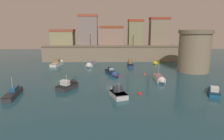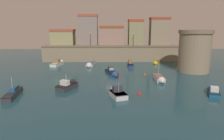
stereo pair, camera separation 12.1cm
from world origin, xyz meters
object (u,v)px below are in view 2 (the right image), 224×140
(moored_boat_1, at_px, (90,65))
(moored_boat_7, at_px, (117,93))
(moored_boat_3, at_px, (15,92))
(quay_lamp_0, at_px, (90,37))
(mooring_buoy_1, at_px, (139,94))
(moored_boat_2, at_px, (113,73))
(fortress_tower, at_px, (195,51))
(quay_lamp_1, at_px, (134,37))
(moored_boat_5, at_px, (58,63))
(moored_boat_8, at_px, (156,63))
(moored_boat_4, at_px, (130,64))
(mooring_buoy_0, at_px, (119,77))
(moored_boat_0, at_px, (160,79))
(moored_boat_9, at_px, (213,90))
(mooring_buoy_2, at_px, (145,75))
(moored_boat_6, at_px, (69,85))

(moored_boat_1, xyz_separation_m, moored_boat_7, (6.13, -24.11, 0.18))
(moored_boat_3, bearing_deg, moored_boat_7, -99.44)
(moored_boat_1, relative_size, moored_boat_3, 1.00)
(quay_lamp_0, xyz_separation_m, moored_boat_7, (6.57, -31.99, -6.61))
(mooring_buoy_1, bearing_deg, moored_boat_2, 106.43)
(fortress_tower, height_order, quay_lamp_1, fortress_tower)
(moored_boat_7, relative_size, mooring_buoy_1, 7.01)
(moored_boat_5, height_order, moored_boat_8, moored_boat_5)
(fortress_tower, height_order, mooring_buoy_1, fortress_tower)
(moored_boat_4, distance_m, mooring_buoy_0, 12.55)
(quay_lamp_0, height_order, moored_boat_0, quay_lamp_0)
(quay_lamp_1, bearing_deg, moored_boat_1, -147.39)
(moored_boat_0, bearing_deg, quay_lamp_1, -173.93)
(moored_boat_5, bearing_deg, moored_boat_9, -118.24)
(moored_boat_3, xyz_separation_m, mooring_buoy_2, (22.29, 13.11, -0.46))
(mooring_buoy_1, height_order, mooring_buoy_2, mooring_buoy_1)
(quay_lamp_1, distance_m, moored_boat_7, 33.23)
(moored_boat_1, xyz_separation_m, mooring_buoy_2, (12.77, -10.18, -0.33))
(mooring_buoy_1, bearing_deg, moored_boat_4, 87.67)
(moored_boat_1, relative_size, moored_boat_8, 1.46)
(moored_boat_6, distance_m, moored_boat_7, 8.92)
(quay_lamp_0, bearing_deg, moored_boat_7, -78.39)
(moored_boat_1, bearing_deg, moored_boat_6, -0.57)
(moored_boat_5, xyz_separation_m, moored_boat_6, (6.94, -21.47, -0.02))
(mooring_buoy_2, bearing_deg, moored_boat_3, -149.54)
(mooring_buoy_2, bearing_deg, moored_boat_5, 151.30)
(moored_boat_4, xyz_separation_m, moored_boat_6, (-12.40, -20.07, -0.06))
(moored_boat_1, bearing_deg, moored_boat_7, 18.70)
(moored_boat_6, bearing_deg, moored_boat_4, -4.69)
(quay_lamp_0, height_order, mooring_buoy_1, quay_lamp_0)
(mooring_buoy_0, bearing_deg, moored_boat_8, 53.69)
(moored_boat_3, relative_size, mooring_buoy_0, 13.59)
(mooring_buoy_2, bearing_deg, quay_lamp_1, 91.41)
(fortress_tower, bearing_deg, mooring_buoy_1, -132.53)
(moored_boat_9, bearing_deg, moored_boat_7, 116.04)
(moored_boat_1, distance_m, moored_boat_2, 11.79)
(moored_boat_1, bearing_deg, mooring_buoy_2, 55.84)
(moored_boat_6, distance_m, moored_boat_9, 23.39)
(moored_boat_1, height_order, mooring_buoy_2, moored_boat_1)
(moored_boat_3, bearing_deg, mooring_buoy_2, -66.01)
(moored_boat_5, bearing_deg, quay_lamp_1, -62.39)
(moored_boat_1, distance_m, mooring_buoy_1, 25.27)
(moored_boat_5, bearing_deg, fortress_tower, -93.99)
(quay_lamp_1, bearing_deg, mooring_buoy_2, -88.59)
(moored_boat_1, distance_m, moored_boat_4, 10.66)
(moored_boat_2, xyz_separation_m, mooring_buoy_2, (6.93, 0.06, -0.38))
(quay_lamp_1, bearing_deg, moored_boat_2, -109.68)
(moored_boat_3, relative_size, moored_boat_9, 1.32)
(fortress_tower, xyz_separation_m, quay_lamp_0, (-24.92, 15.10, 2.30))
(moored_boat_2, relative_size, moored_boat_7, 1.52)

